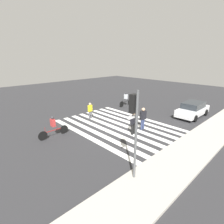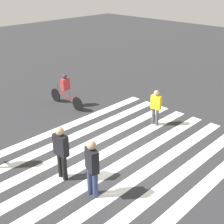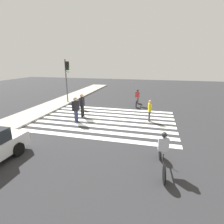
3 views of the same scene
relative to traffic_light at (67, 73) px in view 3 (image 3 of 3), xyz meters
The scene contains 9 objects.
ground_plane 7.56m from the traffic_light, 129.54° to the right, with size 60.00×60.00×0.00m, color #2D2D30.
sidewalk_curb 5.42m from the traffic_light, 168.06° to the left, with size 36.00×2.50×0.14m.
crosswalk_stripes 7.56m from the traffic_light, 129.54° to the right, with size 6.80×10.00×0.01m.
traffic_light is the anchor object (origin of this frame).
pedestrian_adult_yellow_jacket 6.64m from the traffic_light, 147.78° to the right, with size 0.56×0.39×1.86m.
pedestrian_adult_blue_shirt 9.54m from the traffic_light, 114.32° to the right, with size 0.47×0.28×1.59m.
pedestrian_child_with_backpack 5.58m from the traffic_light, 140.80° to the right, with size 0.52×0.27×1.84m.
cyclist_mid_street 13.64m from the traffic_light, 136.74° to the right, with size 2.35×0.42×1.66m.
cyclist_near_curb 7.46m from the traffic_light, 85.09° to the right, with size 2.38×0.40×1.63m.
Camera 3 is at (-11.91, -3.45, 4.29)m, focal length 28.00 mm.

